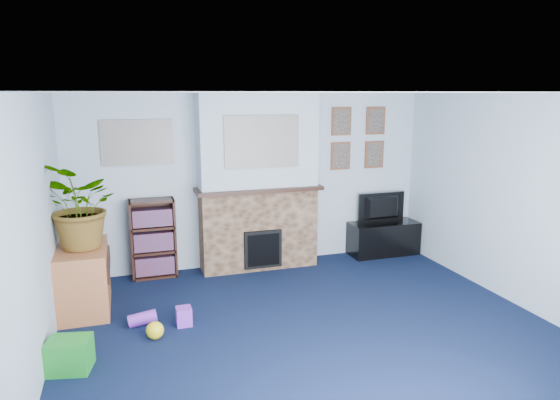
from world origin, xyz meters
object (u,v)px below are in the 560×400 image
object	(u,v)px
bookshelf	(153,240)
sideboard	(84,280)
tv_stand	(383,239)
television	(384,208)

from	to	relation	value
bookshelf	sideboard	xyz separation A→B (m)	(-0.82, -0.83, -0.15)
tv_stand	bookshelf	size ratio (longest dim) A/B	0.99
television	bookshelf	bearing A→B (deg)	-2.16
television	sideboard	xyz separation A→B (m)	(-4.19, -0.78, -0.36)
television	bookshelf	distance (m)	3.38
television	bookshelf	world-z (taller)	bookshelf
television	sideboard	world-z (taller)	television
tv_stand	television	distance (m)	0.49
bookshelf	sideboard	bearing A→B (deg)	-134.44
tv_stand	sideboard	size ratio (longest dim) A/B	1.11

